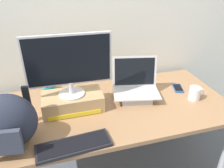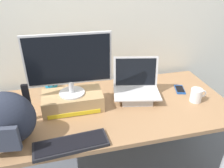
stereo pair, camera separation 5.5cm
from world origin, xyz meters
The scene contains 10 objects.
back_wall centered at (0.00, 0.50, 1.30)m, with size 7.00×0.10×2.60m, color silver.
desk centered at (0.00, 0.00, 0.67)m, with size 1.72×0.81×0.74m.
toner_box_yellow centered at (-0.27, 0.05, 0.80)m, with size 0.41×0.23×0.12m.
desktop_monitor centered at (-0.27, 0.04, 1.09)m, with size 0.56×0.18×0.42m.
open_laptop centered at (0.20, 0.06, 0.81)m, with size 0.38×0.30×0.30m.
external_keyboard centered at (-0.32, -0.34, 0.76)m, with size 0.43×0.17×0.02m.
messenger_backpack centered at (-0.65, -0.22, 0.90)m, with size 0.34×0.31×0.32m.
coffee_mug centered at (0.62, -0.08, 0.80)m, with size 0.13×0.08×0.10m.
cell_phone centered at (0.59, 0.09, 0.75)m, with size 0.10×0.15×0.01m.
plush_toy centered at (-0.42, 0.34, 0.80)m, with size 0.10×0.10×0.10m.
Camera 2 is at (-0.31, -1.30, 1.66)m, focal length 35.70 mm.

